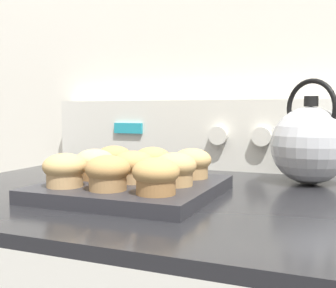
{
  "coord_description": "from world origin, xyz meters",
  "views": [
    {
      "loc": [
        0.34,
        -0.35,
        1.08
      ],
      "look_at": [
        0.07,
        0.29,
        1.03
      ],
      "focal_mm": 45.0,
      "sensor_mm": 36.0,
      "label": 1
    }
  ],
  "objects_px": {
    "muffin_r0_c1": "(108,173)",
    "muffin_r1_c2": "(175,169)",
    "muffin_r0_c2": "(156,176)",
    "tea_kettle": "(309,144)",
    "muffin_r1_c1": "(134,167)",
    "muffin_r2_c0": "(114,159)",
    "muffin_r1_c0": "(95,164)",
    "muffin_r0_c0": "(65,170)",
    "muffin_pan": "(133,189)",
    "muffin_r2_c2": "(192,163)",
    "muffin_r2_c1": "(152,161)"
  },
  "relations": [
    {
      "from": "muffin_r1_c0",
      "to": "tea_kettle",
      "type": "relative_size",
      "value": 0.34
    },
    {
      "from": "muffin_r0_c2",
      "to": "muffin_r2_c1",
      "type": "xyz_separation_m",
      "value": [
        -0.08,
        0.16,
        0.0
      ]
    },
    {
      "from": "muffin_r1_c1",
      "to": "muffin_r2_c1",
      "type": "bearing_deg",
      "value": 91.08
    },
    {
      "from": "muffin_r2_c0",
      "to": "tea_kettle",
      "type": "relative_size",
      "value": 0.34
    },
    {
      "from": "muffin_r1_c2",
      "to": "muffin_pan",
      "type": "bearing_deg",
      "value": 178.53
    },
    {
      "from": "muffin_r0_c1",
      "to": "muffin_r1_c1",
      "type": "xyz_separation_m",
      "value": [
        0.0,
        0.08,
        0.0
      ]
    },
    {
      "from": "muffin_r0_c2",
      "to": "muffin_r2_c1",
      "type": "height_order",
      "value": "same"
    },
    {
      "from": "muffin_r0_c2",
      "to": "muffin_r2_c0",
      "type": "height_order",
      "value": "same"
    },
    {
      "from": "muffin_r1_c0",
      "to": "muffin_r1_c1",
      "type": "bearing_deg",
      "value": -2.69
    },
    {
      "from": "muffin_pan",
      "to": "muffin_r2_c1",
      "type": "xyz_separation_m",
      "value": [
        0.0,
        0.08,
        0.04
      ]
    },
    {
      "from": "muffin_r0_c1",
      "to": "muffin_r1_c2",
      "type": "height_order",
      "value": "same"
    },
    {
      "from": "muffin_pan",
      "to": "muffin_r2_c0",
      "type": "relative_size",
      "value": 4.01
    },
    {
      "from": "muffin_r2_c0",
      "to": "tea_kettle",
      "type": "height_order",
      "value": "tea_kettle"
    },
    {
      "from": "muffin_r2_c0",
      "to": "tea_kettle",
      "type": "bearing_deg",
      "value": 23.8
    },
    {
      "from": "muffin_r1_c0",
      "to": "muffin_r1_c2",
      "type": "relative_size",
      "value": 1.0
    },
    {
      "from": "muffin_pan",
      "to": "muffin_r0_c1",
      "type": "relative_size",
      "value": 4.01
    },
    {
      "from": "muffin_r0_c1",
      "to": "muffin_r0_c2",
      "type": "bearing_deg",
      "value": -0.93
    },
    {
      "from": "muffin_r2_c0",
      "to": "muffin_r2_c1",
      "type": "distance_m",
      "value": 0.08
    },
    {
      "from": "muffin_r0_c2",
      "to": "tea_kettle",
      "type": "bearing_deg",
      "value": 58.65
    },
    {
      "from": "muffin_r1_c0",
      "to": "muffin_r2_c0",
      "type": "bearing_deg",
      "value": 92.8
    },
    {
      "from": "muffin_r1_c1",
      "to": "muffin_r2_c0",
      "type": "bearing_deg",
      "value": 136.47
    },
    {
      "from": "muffin_r2_c2",
      "to": "muffin_r0_c0",
      "type": "bearing_deg",
      "value": -134.88
    },
    {
      "from": "muffin_r0_c1",
      "to": "muffin_r0_c0",
      "type": "bearing_deg",
      "value": -179.63
    },
    {
      "from": "muffin_r0_c1",
      "to": "muffin_r2_c1",
      "type": "distance_m",
      "value": 0.16
    },
    {
      "from": "muffin_r1_c0",
      "to": "muffin_pan",
      "type": "bearing_deg",
      "value": -2.14
    },
    {
      "from": "muffin_r2_c2",
      "to": "tea_kettle",
      "type": "height_order",
      "value": "tea_kettle"
    },
    {
      "from": "muffin_r0_c1",
      "to": "tea_kettle",
      "type": "bearing_deg",
      "value": 48.89
    },
    {
      "from": "tea_kettle",
      "to": "muffin_r0_c0",
      "type": "bearing_deg",
      "value": -138.35
    },
    {
      "from": "muffin_r2_c0",
      "to": "muffin_r2_c2",
      "type": "distance_m",
      "value": 0.16
    },
    {
      "from": "muffin_r0_c1",
      "to": "muffin_r1_c2",
      "type": "relative_size",
      "value": 1.0
    },
    {
      "from": "muffin_r2_c2",
      "to": "muffin_r0_c2",
      "type": "bearing_deg",
      "value": -89.84
    },
    {
      "from": "muffin_r1_c2",
      "to": "muffin_r2_c2",
      "type": "height_order",
      "value": "same"
    },
    {
      "from": "muffin_r0_c0",
      "to": "muffin_r0_c1",
      "type": "relative_size",
      "value": 1.0
    },
    {
      "from": "muffin_r1_c0",
      "to": "muffin_r2_c0",
      "type": "distance_m",
      "value": 0.07
    },
    {
      "from": "muffin_r0_c2",
      "to": "muffin_r1_c0",
      "type": "distance_m",
      "value": 0.18
    },
    {
      "from": "tea_kettle",
      "to": "muffin_r1_c1",
      "type": "bearing_deg",
      "value": -138.9
    },
    {
      "from": "muffin_r1_c1",
      "to": "muffin_r0_c1",
      "type": "bearing_deg",
      "value": -93.17
    },
    {
      "from": "muffin_r0_c0",
      "to": "muffin_pan",
      "type": "bearing_deg",
      "value": 44.43
    },
    {
      "from": "muffin_r0_c2",
      "to": "muffin_r1_c1",
      "type": "relative_size",
      "value": 1.0
    },
    {
      "from": "muffin_r1_c0",
      "to": "muffin_r2_c1",
      "type": "relative_size",
      "value": 1.0
    },
    {
      "from": "muffin_r0_c0",
      "to": "muffin_r2_c1",
      "type": "distance_m",
      "value": 0.18
    },
    {
      "from": "muffin_r0_c1",
      "to": "muffin_r0_c2",
      "type": "height_order",
      "value": "same"
    },
    {
      "from": "muffin_r2_c1",
      "to": "muffin_r0_c2",
      "type": "bearing_deg",
      "value": -63.79
    },
    {
      "from": "muffin_r1_c2",
      "to": "muffin_r2_c0",
      "type": "relative_size",
      "value": 1.0
    },
    {
      "from": "muffin_r0_c0",
      "to": "muffin_r2_c2",
      "type": "xyz_separation_m",
      "value": [
        0.16,
        0.16,
        0.0
      ]
    },
    {
      "from": "muffin_r1_c2",
      "to": "muffin_r2_c2",
      "type": "relative_size",
      "value": 1.0
    },
    {
      "from": "muffin_r1_c1",
      "to": "tea_kettle",
      "type": "relative_size",
      "value": 0.34
    },
    {
      "from": "muffin_r0_c1",
      "to": "muffin_r1_c1",
      "type": "relative_size",
      "value": 1.0
    },
    {
      "from": "muffin_pan",
      "to": "muffin_r1_c0",
      "type": "xyz_separation_m",
      "value": [
        -0.08,
        0.0,
        0.04
      ]
    },
    {
      "from": "muffin_pan",
      "to": "muffin_r2_c0",
      "type": "bearing_deg",
      "value": 136.0
    }
  ]
}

